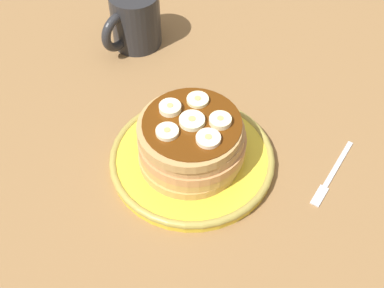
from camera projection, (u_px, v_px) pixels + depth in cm
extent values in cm
cube|color=olive|center=(192.00, 169.00, 73.99)|extent=(140.00, 140.00, 3.00)
cylinder|color=yellow|center=(192.00, 160.00, 72.27)|extent=(22.78, 22.78, 1.51)
torus|color=#A49342|center=(192.00, 157.00, 71.87)|extent=(23.16, 23.16, 1.06)
cylinder|color=tan|center=(190.00, 156.00, 70.86)|extent=(14.10, 14.10, 1.36)
cylinder|color=tan|center=(194.00, 148.00, 70.06)|extent=(14.61, 14.61, 1.36)
cylinder|color=tan|center=(191.00, 137.00, 69.48)|extent=(14.68, 14.68, 1.36)
cylinder|color=tan|center=(192.00, 135.00, 67.92)|extent=(14.09, 14.09, 1.36)
cylinder|color=tan|center=(187.00, 128.00, 66.93)|extent=(13.77, 13.77, 1.36)
cylinder|color=#592B0A|center=(192.00, 123.00, 66.47)|extent=(13.09, 13.09, 0.16)
cylinder|color=#ECF0C5|center=(193.00, 119.00, 66.46)|extent=(3.37, 3.37, 0.84)
cylinder|color=tan|center=(193.00, 116.00, 66.11)|extent=(0.94, 0.94, 0.08)
cylinder|color=#F5F2B3|center=(198.00, 100.00, 68.82)|extent=(2.99, 2.99, 0.66)
cylinder|color=tan|center=(198.00, 98.00, 68.54)|extent=(0.84, 0.84, 0.08)
cylinder|color=#F7ECB7|center=(220.00, 121.00, 66.19)|extent=(2.93, 2.93, 0.92)
cylinder|color=tan|center=(220.00, 118.00, 65.81)|extent=(0.82, 0.82, 0.08)
cylinder|color=#F7E9BC|center=(167.00, 132.00, 65.07)|extent=(2.97, 2.97, 0.71)
cylinder|color=tan|center=(167.00, 130.00, 64.77)|extent=(0.83, 0.83, 0.08)
cylinder|color=#FBEEC0|center=(168.00, 110.00, 67.46)|extent=(2.96, 2.96, 0.96)
cylinder|color=tan|center=(168.00, 107.00, 67.06)|extent=(0.83, 0.83, 0.08)
cylinder|color=#FCE4BD|center=(208.00, 139.00, 64.29)|extent=(3.17, 3.17, 0.75)
cylinder|color=tan|center=(208.00, 137.00, 63.98)|extent=(0.89, 0.89, 0.08)
cylinder|color=#262628|center=(136.00, 19.00, 86.83)|extent=(8.37, 8.37, 9.67)
torus|color=#262628|center=(118.00, 32.00, 84.59)|extent=(6.92, 1.51, 6.92)
cube|color=silver|center=(338.00, 163.00, 72.48)|extent=(9.52, 1.61, 0.50)
cube|color=silver|center=(320.00, 195.00, 68.93)|extent=(3.60, 1.59, 0.50)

